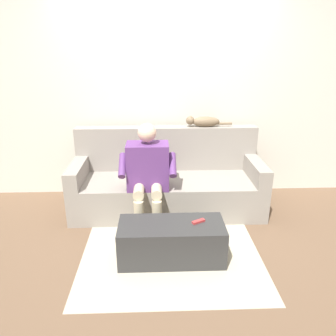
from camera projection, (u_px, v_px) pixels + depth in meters
name	position (u px, v px, depth m)	size (l,w,h in m)	color
ground_plane	(170.00, 241.00, 3.31)	(8.00, 8.00, 0.00)	brown
back_wall	(166.00, 94.00, 4.06)	(5.05, 0.06, 2.56)	beige
couch	(167.00, 183.00, 3.90)	(2.19, 0.81, 0.93)	gray
coffee_table	(171.00, 241.00, 2.98)	(0.95, 0.42, 0.36)	#2D2D2D
person_solo_seated	(148.00, 170.00, 3.43)	(0.59, 0.53, 1.11)	#5B3370
cat_on_backrest	(203.00, 121.00, 3.92)	(0.55, 0.12, 0.13)	#756047
remote_red	(199.00, 221.00, 2.94)	(0.12, 0.04, 0.02)	#B73333
floor_rug	(171.00, 251.00, 3.14)	(1.66, 1.53, 0.01)	#B7AD93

